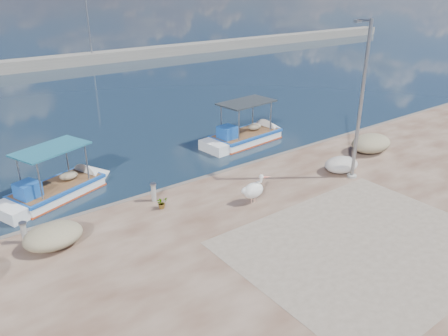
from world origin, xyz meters
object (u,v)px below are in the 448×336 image
boat_left (57,192)px  bollard_near (154,191)px  pelican (254,190)px  lamp_post (360,108)px  boat_right (245,138)px

boat_left → bollard_near: 4.82m
pelican → lamp_post: (5.31, -0.78, 2.73)m
boat_left → lamp_post: lamp_post is taller
pelican → lamp_post: 6.02m
boat_left → pelican: bearing=-67.0°
boat_left → pelican: 8.86m
lamp_post → bollard_near: bearing=158.5°
boat_right → lamp_post: bearing=-94.7°
pelican → bollard_near: bearing=160.5°
boat_right → bollard_near: bearing=-158.1°
boat_right → pelican: (-5.23, -6.92, 0.85)m
boat_left → lamp_post: 13.91m
lamp_post → bollard_near: lamp_post is taller
boat_right → pelican: 8.71m
boat_left → pelican: size_ratio=4.60×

